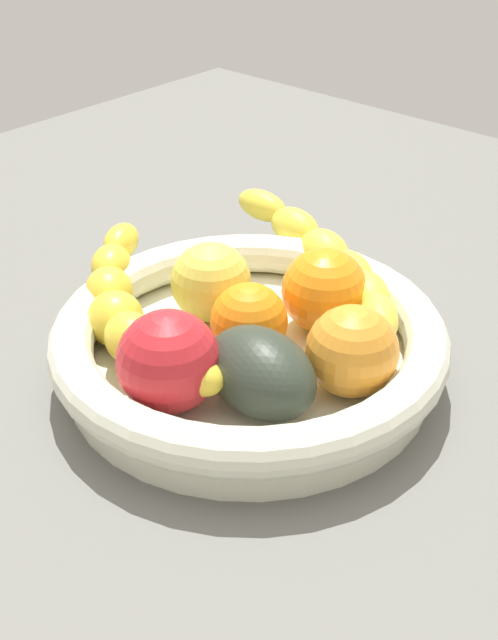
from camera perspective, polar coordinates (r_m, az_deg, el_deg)
kitchen_counter at (r=64.47cm, az=0.00°, el=-4.85°), size 120.00×120.00×3.00cm
fruit_bowl at (r=62.01cm, az=0.00°, el=-1.74°), size 29.50×29.50×5.25cm
banana_draped_left at (r=69.36cm, az=5.47°, el=4.12°), size 13.64×24.55×4.57cm
banana_draped_right at (r=63.23cm, az=-8.29°, el=0.65°), size 14.02×22.99×4.64cm
orange_front at (r=61.05cm, az=-0.41°, el=0.03°), size 5.77×5.77×5.77cm
orange_mid_left at (r=64.03cm, az=5.20°, el=2.02°), size 6.68×6.68×6.68cm
orange_mid_right at (r=57.43cm, az=7.09°, el=-2.13°), size 6.49×6.49×6.49cm
avocado_dark at (r=55.71cm, az=0.79°, el=-3.60°), size 7.70×9.81×5.65cm
apple_yellow at (r=65.27cm, az=-2.62°, el=2.61°), size 6.37×6.37×6.37cm
tomato_red at (r=55.96cm, az=-5.82°, el=-2.69°), size 7.10×7.10×7.10cm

